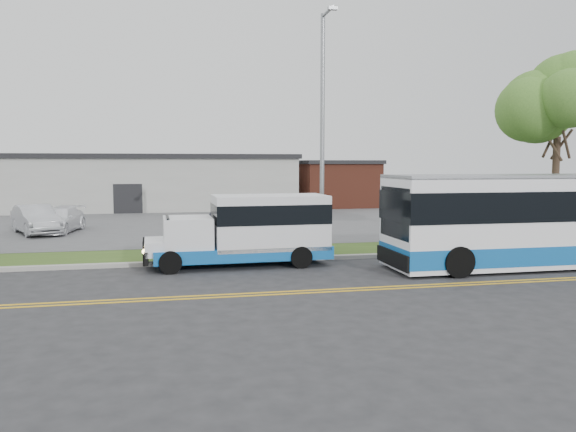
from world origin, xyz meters
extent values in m
plane|color=#28282B|center=(0.00, 0.00, 0.00)|extent=(140.00, 140.00, 0.00)
cube|color=gold|center=(0.00, -3.85, 0.01)|extent=(70.00, 0.12, 0.01)
cube|color=gold|center=(0.00, -4.15, 0.01)|extent=(70.00, 0.12, 0.01)
cube|color=#9E9B93|center=(0.00, 1.10, 0.07)|extent=(80.00, 0.30, 0.15)
cube|color=#324C19|center=(0.00, 2.90, 0.05)|extent=(80.00, 3.30, 0.10)
cube|color=#4C4C4F|center=(0.00, 17.00, 0.05)|extent=(80.00, 25.00, 0.10)
cube|color=#9E9E99|center=(-6.00, 27.00, 2.00)|extent=(25.00, 10.00, 4.00)
cube|color=black|center=(-6.00, 27.00, 4.17)|extent=(25.40, 10.40, 0.35)
cube|color=black|center=(-6.00, 22.05, 1.10)|extent=(2.00, 0.15, 2.20)
cube|color=brown|center=(10.50, 26.00, 1.80)|extent=(6.00, 7.00, 3.60)
cube|color=black|center=(10.50, 26.00, 3.75)|extent=(6.30, 7.30, 0.30)
cylinder|color=#32251B|center=(14.00, 3.00, 2.48)|extent=(0.32, 0.32, 4.76)
ellipsoid|color=#407027|center=(14.00, 3.00, 6.22)|extent=(5.20, 5.20, 4.42)
cylinder|color=gray|center=(3.00, 2.80, 4.85)|extent=(0.18, 0.18, 9.50)
cylinder|color=gray|center=(3.00, 2.10, 9.50)|extent=(0.12, 1.40, 0.12)
cube|color=gray|center=(3.00, 1.45, 9.45)|extent=(0.35, 0.18, 0.12)
cube|color=#0F58A8|center=(-0.58, 0.54, 0.51)|extent=(6.30, 2.28, 0.46)
cube|color=silver|center=(0.43, 0.57, 1.56)|extent=(4.10, 2.22, 1.93)
cube|color=black|center=(0.43, 0.57, 1.88)|extent=(4.12, 2.26, 0.69)
cube|color=silver|center=(-2.51, 0.49, 1.24)|extent=(1.71, 2.02, 1.10)
cube|color=black|center=(-3.20, 0.47, 1.42)|extent=(0.14, 1.75, 0.83)
cube|color=silver|center=(-3.52, 0.46, 0.78)|extent=(0.97, 1.91, 0.51)
cube|color=black|center=(-3.93, 0.45, 0.51)|extent=(0.19, 1.89, 0.46)
sphere|color=#FFD88C|center=(-3.96, -0.24, 0.73)|extent=(0.19, 0.19, 0.18)
sphere|color=#FFD88C|center=(-4.00, 1.14, 0.73)|extent=(0.19, 0.19, 0.18)
cylinder|color=black|center=(-3.13, -0.52, 0.39)|extent=(0.78, 0.28, 0.77)
cylinder|color=black|center=(-3.18, 1.46, 0.39)|extent=(0.78, 0.28, 0.77)
cylinder|color=black|center=(1.37, -0.40, 0.39)|extent=(0.78, 0.28, 0.77)
cylinder|color=black|center=(1.32, 1.59, 0.39)|extent=(0.78, 0.28, 0.77)
cube|color=white|center=(10.11, -1.80, 1.65)|extent=(11.72, 2.69, 3.09)
cube|color=#0F58A8|center=(10.11, -1.80, 0.59)|extent=(11.74, 2.71, 0.64)
cube|color=black|center=(10.11, -1.80, 2.24)|extent=(11.76, 2.74, 1.01)
cube|color=black|center=(4.30, -1.78, 2.02)|extent=(0.11, 2.45, 1.70)
cube|color=black|center=(4.23, -1.78, 0.48)|extent=(0.14, 2.66, 0.53)
cube|color=gray|center=(10.11, -1.80, 3.21)|extent=(11.72, 2.69, 0.13)
cylinder|color=black|center=(5.95, -3.04, 0.51)|extent=(1.02, 0.34, 1.02)
cylinder|color=black|center=(5.96, -0.53, 0.51)|extent=(1.02, 0.34, 1.02)
imported|color=black|center=(-1.53, 1.90, 0.99)|extent=(0.78, 0.71, 1.79)
imported|color=#B8B9BF|center=(-9.76, 10.94, 0.83)|extent=(3.29, 4.70, 1.47)
imported|color=white|center=(-8.75, 11.37, 0.74)|extent=(2.49, 4.66, 1.28)
sphere|color=white|center=(-1.83, 1.65, 0.26)|extent=(0.32, 0.32, 0.32)
sphere|color=white|center=(-1.23, 2.15, 0.26)|extent=(0.32, 0.32, 0.32)
camera|label=1|loc=(-3.12, -19.34, 3.68)|focal=35.00mm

